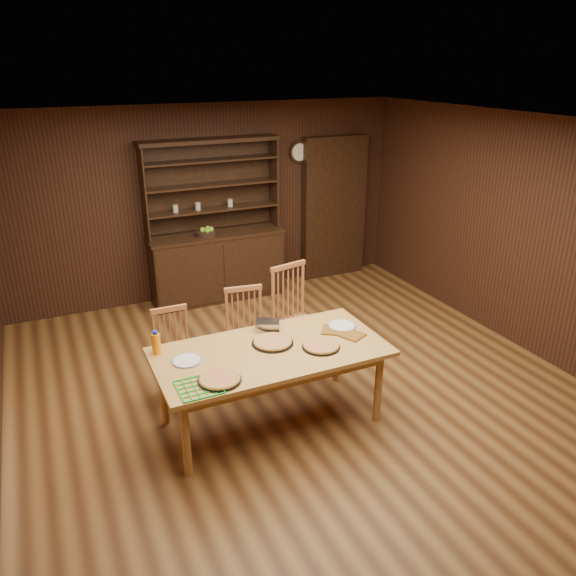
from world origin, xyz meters
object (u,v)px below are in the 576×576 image
dining_table (271,357)px  juice_bottle (156,343)px  chair_left (174,350)px  chair_center (246,332)px  chair_right (294,313)px  china_hutch (216,257)px

dining_table → juice_bottle: (-0.92, 0.36, 0.17)m
chair_left → chair_center: (0.75, -0.01, 0.05)m
juice_bottle → chair_right: bearing=19.3°
china_hutch → juice_bottle: 3.00m
dining_table → chair_right: chair_right is taller
china_hutch → chair_right: bearing=-85.0°
juice_bottle → chair_center: bearing=25.3°
dining_table → juice_bottle: bearing=158.7°
dining_table → chair_left: (-0.67, 0.85, -0.20)m
dining_table → chair_center: 0.85m
chair_right → juice_bottle: (-1.58, -0.55, 0.25)m
chair_left → juice_bottle: size_ratio=4.22×
china_hutch → dining_table: bearing=-98.9°
chair_right → juice_bottle: bearing=-173.1°
chair_center → juice_bottle: (-1.00, -0.47, 0.32)m
china_hutch → chair_right: size_ratio=1.93×
chair_left → juice_bottle: 0.66m
china_hutch → chair_center: bearing=-100.2°
dining_table → chair_left: chair_left is taller
dining_table → juice_bottle: juice_bottle is taller
juice_bottle → dining_table: bearing=-21.3°
china_hutch → chair_left: bearing=-117.9°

